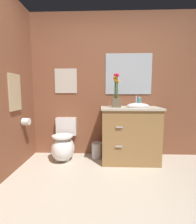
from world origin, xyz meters
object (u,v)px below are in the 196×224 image
(toilet, at_px, (64,145))
(wall_poster, at_px, (66,81))
(trash_bin, at_px, (97,150))
(flower_vase, at_px, (116,94))
(hanging_towel, at_px, (15,92))
(toilet_paper_roll, at_px, (26,122))
(wall_mirror, at_px, (128,74))
(soap_bottle, at_px, (139,102))
(vanity_cabinet, at_px, (130,134))

(toilet, bearing_deg, wall_poster, 90.00)
(trash_bin, bearing_deg, toilet, -173.51)
(flower_vase, relative_size, trash_bin, 1.99)
(flower_vase, xyz_separation_m, hanging_towel, (-1.46, -0.33, 0.03))
(hanging_towel, bearing_deg, toilet_paper_roll, 72.77)
(wall_mirror, bearing_deg, toilet_paper_roll, -164.19)
(toilet, height_order, trash_bin, toilet)
(flower_vase, relative_size, wall_poster, 1.26)
(soap_bottle, bearing_deg, flower_vase, -177.84)
(toilet, distance_m, soap_bottle, 1.44)
(vanity_cabinet, height_order, hanging_towel, hanging_towel)
(wall_mirror, distance_m, hanging_towel, 1.84)
(vanity_cabinet, distance_m, flower_vase, 0.69)
(wall_poster, relative_size, wall_mirror, 0.54)
(soap_bottle, distance_m, toilet_paper_roll, 1.81)
(wall_poster, relative_size, hanging_towel, 0.83)
(toilet, height_order, flower_vase, flower_vase)
(toilet, xyz_separation_m, trash_bin, (0.56, 0.06, -0.11))
(toilet, xyz_separation_m, soap_bottle, (1.24, -0.03, 0.73))
(toilet, xyz_separation_m, wall_poster, (0.00, 0.27, 1.09))
(vanity_cabinet, bearing_deg, toilet_paper_roll, -174.09)
(toilet, xyz_separation_m, toilet_paper_roll, (-0.53, -0.20, 0.44))
(flower_vase, height_order, soap_bottle, flower_vase)
(wall_poster, height_order, toilet_paper_roll, wall_poster)
(soap_bottle, xyz_separation_m, wall_mirror, (-0.14, 0.30, 0.48))
(flower_vase, bearing_deg, wall_mirror, 53.98)
(trash_bin, relative_size, wall_poster, 0.63)
(vanity_cabinet, distance_m, wall_mirror, 1.03)
(soap_bottle, bearing_deg, vanity_cabinet, 176.37)
(hanging_towel, xyz_separation_m, toilet_paper_roll, (0.06, 0.18, -0.45))
(wall_poster, xyz_separation_m, wall_mirror, (1.11, 0.00, 0.12))
(wall_mirror, bearing_deg, toilet, -166.40)
(trash_bin, xyz_separation_m, wall_poster, (-0.56, 0.20, 1.20))
(trash_bin, distance_m, wall_mirror, 1.44)
(toilet, relative_size, hanging_towel, 1.33)
(wall_poster, height_order, hanging_towel, wall_poster)
(soap_bottle, height_order, hanging_towel, hanging_towel)
(soap_bottle, bearing_deg, toilet_paper_roll, -174.80)
(toilet, bearing_deg, vanity_cabinet, -1.37)
(trash_bin, xyz_separation_m, wall_mirror, (0.55, 0.20, 1.31))
(flower_vase, height_order, hanging_towel, flower_vase)
(toilet, distance_m, wall_mirror, 1.66)
(soap_bottle, relative_size, toilet_paper_roll, 1.55)
(wall_mirror, bearing_deg, vanity_cabinet, -89.49)
(toilet, relative_size, trash_bin, 2.54)
(wall_mirror, bearing_deg, hanging_towel, -159.26)
(wall_poster, distance_m, toilet_paper_roll, 0.96)
(toilet, height_order, wall_poster, wall_poster)
(flower_vase, bearing_deg, wall_poster, 160.15)
(vanity_cabinet, bearing_deg, wall_poster, 165.15)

